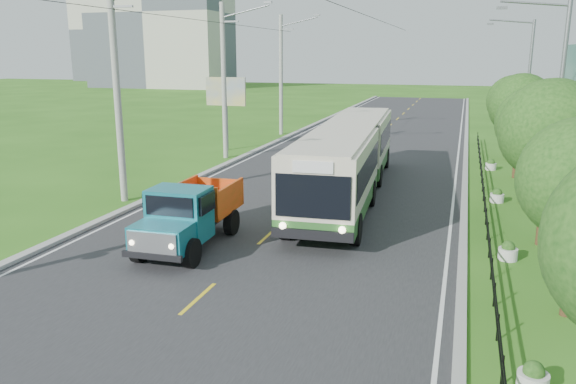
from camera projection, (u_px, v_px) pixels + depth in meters
The scene contains 27 objects.
ground at pixel (198, 299), 15.96m from camera, with size 240.00×240.00×0.00m, color #2C6217.
road at pixel (344, 167), 34.49m from camera, with size 14.00×120.00×0.02m, color #28282B.
curb_left at pixel (235, 160), 36.56m from camera, with size 0.40×120.00×0.15m, color #9E9E99.
curb_right at pixel (465, 174), 32.40m from camera, with size 0.30×120.00×0.10m, color #9E9E99.
edge_line_left at pixel (243, 161), 36.42m from camera, with size 0.12×120.00×0.00m, color silver.
edge_line_right at pixel (456, 174), 32.55m from camera, with size 0.12×120.00×0.00m, color silver.
centre_dash at pixel (198, 298), 15.95m from camera, with size 0.12×2.20×0.00m, color yellow.
railing_right at pixel (484, 195), 26.53m from camera, with size 0.04×40.00×0.60m, color black.
pole_near at pixel (118, 92), 25.48m from camera, with size 3.51×0.32×10.00m.
pole_mid at pixel (224, 81), 36.60m from camera, with size 3.51×0.32×10.00m.
pole_far at pixel (281, 75), 47.72m from camera, with size 3.51×0.32×10.00m.
tree_third at pixel (552, 136), 19.68m from camera, with size 3.60×3.62×6.00m.
tree_fourth at pixel (533, 127), 25.34m from camera, with size 3.24×3.31×5.40m.
tree_fifth at pixel (522, 109), 30.83m from camera, with size 3.48×3.52×5.80m.
tree_back at pixel (513, 104), 36.44m from camera, with size 3.30×3.36×5.50m.
streetlight_mid at pixel (556, 98), 24.67m from camera, with size 3.02×0.20×9.07m.
streetlight_far at pixel (526, 83), 37.64m from camera, with size 3.02×0.20×9.07m.
planter_front at pixel (533, 378), 11.54m from camera, with size 0.64×0.64×0.67m.
planter_near at pixel (508, 252), 18.95m from camera, with size 0.64×0.64×0.67m.
planter_mid at pixel (497, 196), 26.36m from camera, with size 0.64×0.64×0.67m.
planter_far at pixel (491, 165), 33.77m from camera, with size 0.64×0.64×0.67m.
billboard_left at pixel (226, 96), 40.03m from camera, with size 3.00×0.20×5.20m.
billboard_right at pixel (575, 82), 29.64m from camera, with size 0.24×6.00×7.30m.
apartment_near at pixel (160, 14), 116.40m from camera, with size 28.00×14.00×30.00m, color #B7B2A3.
apartment_far at pixel (125, 30), 147.31m from camera, with size 24.00×14.00×26.00m, color #B7B2A3.
bus at pixel (348, 154), 27.15m from camera, with size 3.98×17.90×3.43m.
dump_truck at pixel (189, 211), 20.05m from camera, with size 2.34×5.62×2.33m.
Camera 1 is at (6.86, -13.33, 6.76)m, focal length 35.00 mm.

